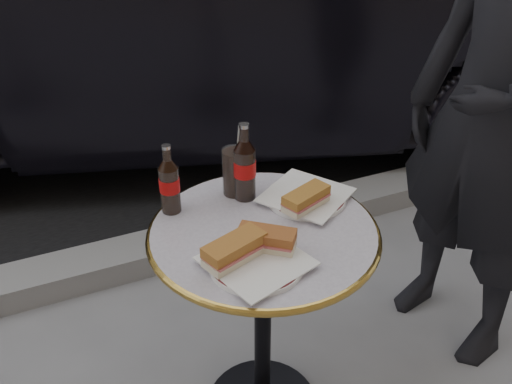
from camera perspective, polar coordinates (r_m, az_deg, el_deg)
name	(u,v)px	position (r m, az deg, el deg)	size (l,w,h in m)	color
asphalt_road	(59,25)	(6.35, -19.09, 15.54)	(40.00, 8.00, 0.00)	black
curb	(180,246)	(2.60, -7.61, -5.34)	(40.00, 0.20, 0.12)	gray
bistro_table	(263,329)	(1.75, 0.68, -13.50)	(0.62, 0.62, 0.73)	#BAB2C4
plate_left	(256,263)	(1.39, 0.03, -7.15)	(0.23, 0.23, 0.01)	white
plate_right	(306,197)	(1.64, 5.01, -0.53)	(0.23, 0.23, 0.01)	white
sandwich_left_a	(235,251)	(1.37, -2.16, -5.89)	(0.16, 0.07, 0.05)	#A7662A
sandwich_left_b	(266,240)	(1.41, 1.06, -4.80)	(0.14, 0.07, 0.05)	#985226
sandwich_right	(306,200)	(1.57, 5.03, -0.77)	(0.14, 0.07, 0.05)	#A86C2A
cola_bottle_left	(169,179)	(1.55, -8.70, 1.31)	(0.06, 0.06, 0.20)	black
cola_bottle_right	(245,162)	(1.59, -1.16, 3.05)	(0.07, 0.07, 0.23)	black
cola_glass	(234,172)	(1.63, -2.19, 2.04)	(0.07, 0.07, 0.14)	black
parked_car	(209,4)	(3.43, -4.76, 18.20)	(4.91, 1.70, 1.61)	black
pedestrian	(500,117)	(1.92, 23.17, 6.89)	(0.64, 0.42, 1.76)	black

